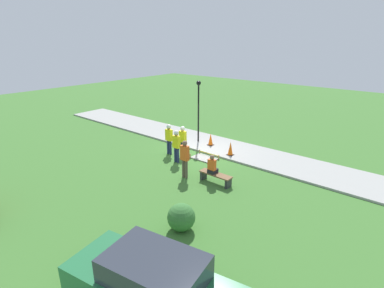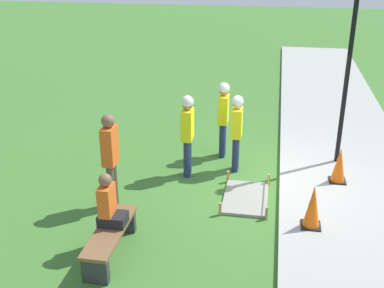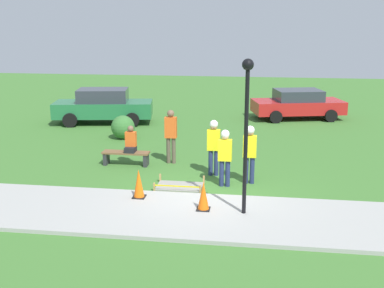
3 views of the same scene
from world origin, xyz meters
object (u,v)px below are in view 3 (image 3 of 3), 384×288
object	(u,v)px
parked_car_red	(298,104)
bystander_in_orange_shirt	(171,133)
lamppost_near	(247,114)
park_bench	(126,156)
parked_car_green	(103,106)
worker_supervisor	(225,153)
worker_assistant	(250,149)
worker_trainee	(214,143)
traffic_cone_far_patch	(203,196)
person_seated_on_bench	(131,142)
traffic_cone_near_patch	(139,184)

from	to	relation	value
parked_car_red	bystander_in_orange_shirt	bearing A→B (deg)	-133.50
lamppost_near	bystander_in_orange_shirt	bearing A→B (deg)	121.35
park_bench	parked_car_green	distance (m)	7.23
worker_supervisor	parked_car_red	distance (m)	11.07
parked_car_red	worker_supervisor	bearing A→B (deg)	-118.86
bystander_in_orange_shirt	lamppost_near	size ratio (longest dim) A/B	0.49
worker_assistant	worker_trainee	distance (m)	1.30
park_bench	traffic_cone_far_patch	bearing A→B (deg)	-51.00
parked_car_green	person_seated_on_bench	bearing A→B (deg)	-74.55
worker_supervisor	parked_car_green	distance (m)	10.46
worker_supervisor	lamppost_near	distance (m)	2.82
traffic_cone_far_patch	worker_trainee	bearing A→B (deg)	90.96
bystander_in_orange_shirt	parked_car_green	bearing A→B (deg)	125.74
worker_assistant	bystander_in_orange_shirt	distance (m)	3.24
person_seated_on_bench	parked_car_green	size ratio (longest dim) A/B	0.18
lamppost_near	parked_car_green	world-z (taller)	lamppost_near
worker_trainee	parked_car_red	world-z (taller)	worker_trainee
parked_car_red	parked_car_green	size ratio (longest dim) A/B	0.98
parked_car_red	parked_car_green	bearing A→B (deg)	-179.27
traffic_cone_far_patch	lamppost_near	size ratio (longest dim) A/B	0.19
traffic_cone_far_patch	worker_trainee	size ratio (longest dim) A/B	0.42
worker_supervisor	bystander_in_orange_shirt	world-z (taller)	bystander_in_orange_shirt
park_bench	worker_trainee	world-z (taller)	worker_trainee
person_seated_on_bench	bystander_in_orange_shirt	size ratio (longest dim) A/B	0.48
worker_assistant	bystander_in_orange_shirt	xyz separation A→B (m)	(-2.71, 1.76, 0.01)
park_bench	worker_assistant	size ratio (longest dim) A/B	0.89
person_seated_on_bench	parked_car_green	distance (m)	7.24
worker_assistant	traffic_cone_near_patch	bearing A→B (deg)	-147.10
worker_supervisor	worker_trainee	bearing A→B (deg)	113.40
worker_supervisor	worker_assistant	size ratio (longest dim) A/B	0.96
traffic_cone_near_patch	parked_car_green	world-z (taller)	parked_car_green
traffic_cone_near_patch	worker_trainee	distance (m)	3.14
worker_supervisor	worker_trainee	world-z (taller)	worker_trainee
traffic_cone_far_patch	worker_assistant	size ratio (longest dim) A/B	0.42
worker_supervisor	bystander_in_orange_shirt	bearing A→B (deg)	133.22
traffic_cone_far_patch	lamppost_near	xyz separation A→B (m)	(1.03, -0.08, 2.15)
bystander_in_orange_shirt	traffic_cone_far_patch	bearing A→B (deg)	-69.19
worker_assistant	worker_trainee	xyz separation A→B (m)	(-1.14, 0.62, 0.01)
park_bench	worker_supervisor	xyz separation A→B (m)	(3.48, -1.68, 0.69)
worker_assistant	parked_car_green	size ratio (longest dim) A/B	0.37
traffic_cone_far_patch	worker_assistant	xyz separation A→B (m)	(1.09, 2.52, 0.60)
park_bench	worker_supervisor	bearing A→B (deg)	-25.78
worker_trainee	person_seated_on_bench	bearing A→B (deg)	165.64
worker_assistant	person_seated_on_bench	bearing A→B (deg)	161.32
traffic_cone_near_patch	person_seated_on_bench	bearing A→B (deg)	108.59
bystander_in_orange_shirt	parked_car_red	distance (m)	9.84
park_bench	bystander_in_orange_shirt	bearing A→B (deg)	17.14
person_seated_on_bench	worker_assistant	size ratio (longest dim) A/B	0.50
worker_assistant	lamppost_near	xyz separation A→B (m)	(-0.06, -2.60, 1.55)
worker_trainee	lamppost_near	bearing A→B (deg)	-71.42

